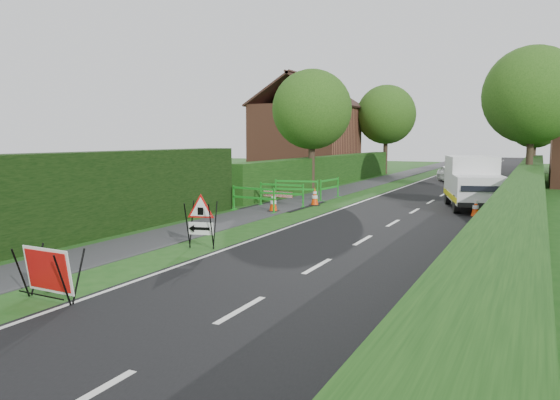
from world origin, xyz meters
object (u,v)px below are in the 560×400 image
(works_van, at_px, (473,181))
(triangle_sign, at_px, (199,217))
(hatchback_car, at_px, (451,174))
(red_rect_sign, at_px, (48,271))

(works_van, bearing_deg, triangle_sign, -129.55)
(works_van, height_order, hatchback_car, works_van)
(red_rect_sign, height_order, works_van, works_van)
(triangle_sign, xyz_separation_m, hatchback_car, (2.61, 25.92, -0.29))
(works_van, bearing_deg, hatchback_car, 86.92)
(works_van, bearing_deg, red_rect_sign, -122.04)
(red_rect_sign, xyz_separation_m, works_van, (5.30, 16.89, 0.59))
(red_rect_sign, bearing_deg, works_van, 75.66)
(hatchback_car, bearing_deg, red_rect_sign, -117.58)
(triangle_sign, height_order, hatchback_car, triangle_sign)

